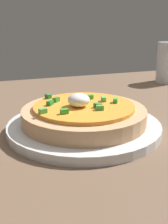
{
  "coord_description": "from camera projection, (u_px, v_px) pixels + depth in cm",
  "views": [
    {
      "loc": [
        -24.55,
        -54.96,
        22.26
      ],
      "look_at": [
        -7.93,
        -8.04,
        5.86
      ],
      "focal_mm": 47.03,
      "sensor_mm": 36.0,
      "label": 1
    }
  ],
  "objects": [
    {
      "name": "dining_table",
      "position": [
        106.0,
        118.0,
        0.64
      ],
      "size": [
        107.44,
        81.57,
        2.26
      ],
      "primitive_type": "cube",
      "color": "brown",
      "rests_on": "ground"
    },
    {
      "name": "plate",
      "position": [
        84.0,
        127.0,
        0.53
      ],
      "size": [
        27.61,
        27.61,
        1.6
      ],
      "primitive_type": "cylinder",
      "color": "silver",
      "rests_on": "dining_table"
    },
    {
      "name": "pizza",
      "position": [
        84.0,
        114.0,
        0.53
      ],
      "size": [
        22.25,
        22.25,
        5.66
      ],
      "color": "tan",
      "rests_on": "plate"
    },
    {
      "name": "cup_far",
      "position": [
        168.0,
        64.0,
        0.91
      ],
      "size": [
        7.26,
        7.26,
        12.32
      ],
      "color": "silver",
      "rests_on": "dining_table"
    }
  ]
}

